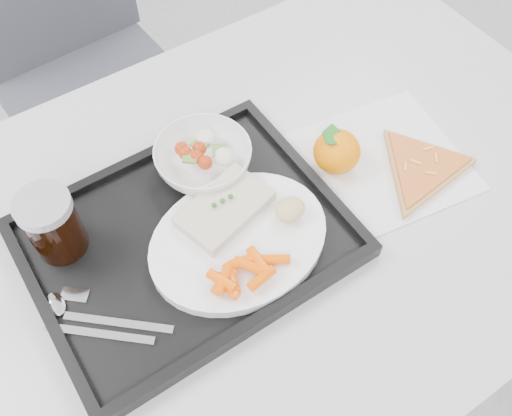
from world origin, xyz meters
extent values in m
cube|color=silver|center=(0.00, 0.30, 0.73)|extent=(1.20, 0.80, 0.03)
cylinder|color=#47474C|center=(0.54, 0.64, 0.36)|extent=(0.04, 0.04, 0.72)
cube|color=#393A42|center=(-0.03, 0.97, 0.45)|extent=(0.44, 0.44, 0.04)
cylinder|color=#47474C|center=(-0.21, 0.79, 0.21)|extent=(0.03, 0.03, 0.43)
cylinder|color=#47474C|center=(0.15, 0.79, 0.21)|extent=(0.03, 0.03, 0.43)
cylinder|color=#47474C|center=(-0.21, 1.15, 0.21)|extent=(0.03, 0.03, 0.43)
cylinder|color=#47474C|center=(0.15, 1.15, 0.21)|extent=(0.03, 0.03, 0.43)
cube|color=black|center=(-0.12, 0.31, 0.76)|extent=(0.45, 0.35, 0.01)
cube|color=black|center=(-0.12, 0.48, 0.77)|extent=(0.45, 0.02, 0.01)
cube|color=black|center=(-0.12, 0.14, 0.77)|extent=(0.45, 0.02, 0.01)
cube|color=black|center=(0.09, 0.31, 0.77)|extent=(0.02, 0.32, 0.01)
cube|color=black|center=(-0.34, 0.31, 0.77)|extent=(0.02, 0.32, 0.01)
cylinder|color=white|center=(-0.06, 0.26, 0.77)|extent=(0.27, 0.27, 0.02)
cube|color=beige|center=(-0.06, 0.31, 0.79)|extent=(0.15, 0.12, 0.02)
sphere|color=#236B1C|center=(-0.07, 0.31, 0.81)|extent=(0.01, 0.01, 0.01)
sphere|color=#236B1C|center=(-0.06, 0.31, 0.81)|extent=(0.01, 0.01, 0.01)
sphere|color=#236B1C|center=(-0.04, 0.31, 0.81)|extent=(0.01, 0.01, 0.01)
ellipsoid|color=tan|center=(0.02, 0.25, 0.80)|extent=(0.06, 0.05, 0.03)
imported|color=white|center=(-0.03, 0.41, 0.79)|extent=(0.15, 0.15, 0.05)
cylinder|color=black|center=(-0.28, 0.40, 0.81)|extent=(0.07, 0.07, 0.10)
cylinder|color=#A5A8AD|center=(-0.28, 0.40, 0.87)|extent=(0.08, 0.08, 0.01)
cube|color=silver|center=(-0.29, 0.24, 0.77)|extent=(0.12, 0.11, 0.00)
ellipsoid|color=silver|center=(-0.32, 0.31, 0.77)|extent=(0.05, 0.05, 0.01)
cube|color=silver|center=(-0.26, 0.24, 0.77)|extent=(0.12, 0.11, 0.00)
cube|color=silver|center=(-0.30, 0.31, 0.77)|extent=(0.04, 0.04, 0.00)
cube|color=white|center=(0.22, 0.27, 0.75)|extent=(0.28, 0.28, 0.00)
ellipsoid|color=orange|center=(0.15, 0.30, 0.79)|extent=(0.09, 0.09, 0.07)
cube|color=#236B1C|center=(0.15, 0.30, 0.81)|extent=(0.03, 0.05, 0.02)
cube|color=#236B1C|center=(0.15, 0.30, 0.81)|extent=(0.06, 0.04, 0.02)
cylinder|color=tan|center=(0.26, 0.22, 0.76)|extent=(0.29, 0.29, 0.01)
cylinder|color=#B33D04|center=(0.26, 0.22, 0.77)|extent=(0.26, 0.26, 0.00)
cube|color=#EABC47|center=(0.28, 0.21, 0.77)|extent=(0.01, 0.02, 0.00)
cube|color=#EABC47|center=(0.23, 0.23, 0.77)|extent=(0.01, 0.02, 0.00)
cube|color=#EABC47|center=(0.29, 0.24, 0.77)|extent=(0.02, 0.01, 0.00)
cube|color=#EABC47|center=(0.25, 0.23, 0.77)|extent=(0.01, 0.02, 0.00)
cube|color=#EABC47|center=(0.26, 0.20, 0.77)|extent=(0.01, 0.02, 0.00)
cylinder|color=#FF5902|center=(-0.04, 0.20, 0.79)|extent=(0.04, 0.03, 0.01)
cylinder|color=#FF5902|center=(-0.12, 0.21, 0.80)|extent=(0.04, 0.04, 0.01)
cylinder|color=#FF5902|center=(-0.12, 0.20, 0.79)|extent=(0.02, 0.04, 0.01)
cylinder|color=#FF5902|center=(-0.12, 0.20, 0.80)|extent=(0.03, 0.05, 0.01)
cylinder|color=#FF5902|center=(-0.08, 0.18, 0.80)|extent=(0.04, 0.02, 0.01)
cylinder|color=#FF5902|center=(-0.11, 0.20, 0.79)|extent=(0.02, 0.05, 0.01)
cylinder|color=#FF5902|center=(-0.08, 0.20, 0.80)|extent=(0.04, 0.04, 0.01)
cylinder|color=#FF5902|center=(-0.12, 0.20, 0.79)|extent=(0.05, 0.03, 0.01)
cylinder|color=#FF5902|center=(-0.07, 0.20, 0.80)|extent=(0.01, 0.04, 0.01)
cylinder|color=#FF5902|center=(-0.08, 0.21, 0.80)|extent=(0.05, 0.02, 0.01)
sphere|color=#AB2E0D|center=(-0.06, 0.42, 0.80)|extent=(0.02, 0.02, 0.02)
sphere|color=#AB2E0D|center=(-0.04, 0.39, 0.80)|extent=(0.02, 0.02, 0.02)
sphere|color=#AB2E0D|center=(-0.05, 0.41, 0.80)|extent=(0.02, 0.02, 0.02)
sphere|color=#AB2E0D|center=(-0.03, 0.42, 0.80)|extent=(0.02, 0.02, 0.02)
sphere|color=#AB2E0D|center=(-0.06, 0.43, 0.80)|extent=(0.02, 0.02, 0.02)
ellipsoid|color=silver|center=(-0.01, 0.38, 0.80)|extent=(0.03, 0.03, 0.03)
ellipsoid|color=silver|center=(-0.02, 0.43, 0.80)|extent=(0.03, 0.03, 0.03)
ellipsoid|color=silver|center=(-0.01, 0.43, 0.80)|extent=(0.03, 0.03, 0.03)
cube|color=#5A7E2E|center=(-0.06, 0.41, 0.80)|extent=(0.03, 0.03, 0.00)
cube|color=#5A7E2E|center=(-0.01, 0.39, 0.80)|extent=(0.03, 0.03, 0.00)
cube|color=#5A7E2E|center=(-0.03, 0.42, 0.80)|extent=(0.03, 0.03, 0.00)
camera|label=1|loc=(-0.28, -0.11, 1.48)|focal=40.00mm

